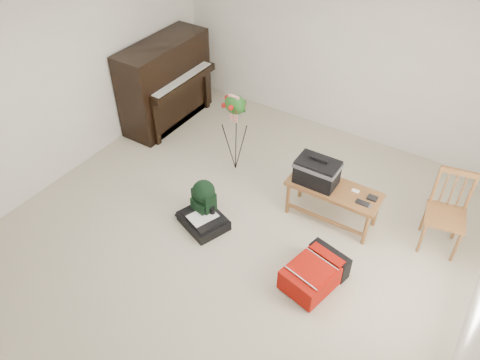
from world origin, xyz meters
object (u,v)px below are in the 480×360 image
Objects in this scene: piano at (166,84)px; black_duffel at (203,220)px; red_suitcase at (316,270)px; green_backpack at (204,199)px; flower_stand at (235,134)px; bench at (322,177)px; dining_chair at (447,213)px.

piano is 2.44m from black_duffel.
red_suitcase is 1.35× the size of green_backpack.
piano is 1.59m from flower_stand.
bench is at bearing 60.50° from black_duffel.
black_duffel is at bearing -167.95° from red_suitcase.
bench is 0.94× the size of flower_stand.
black_duffel is (-1.45, 0.02, -0.07)m from red_suitcase.
dining_chair reaches higher than green_backpack.
bench is at bearing -178.17° from dining_chair.
green_backpack is at bearing 139.60° from black_duffel.
bench is 1.67× the size of black_duffel.
red_suitcase reaches higher than black_duffel.
piano reaches higher than flower_stand.
dining_chair is at bearing 65.44° from red_suitcase.
black_duffel is 0.56× the size of flower_stand.
red_suitcase is (0.41, -0.90, -0.43)m from bench.
black_duffel is (1.80, -1.56, -0.52)m from piano.
green_backpack is (-1.11, -0.78, -0.28)m from bench.
piano is 2.03× the size of red_suitcase.
piano is 2.92m from bench.
black_duffel is at bearing -41.04° from piano.
black_duffel is (-1.05, -0.89, -0.50)m from bench.
flower_stand is (1.52, -0.46, -0.04)m from piano.
dining_chair is 1.29× the size of red_suitcase.
black_duffel is (-2.38, -1.19, -0.38)m from dining_chair.
green_backpack is (-1.52, 0.13, 0.15)m from red_suitcase.
bench is 1.34m from flower_stand.
red_suitcase is 1.14× the size of black_duffel.
piano is 1.30× the size of flower_stand.
dining_chair reaches higher than bench.
piano is at bearing 159.17° from black_duffel.
dining_chair is 0.83× the size of flower_stand.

